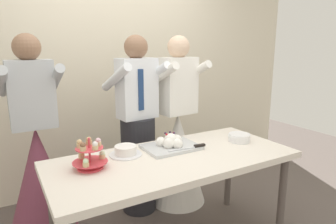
# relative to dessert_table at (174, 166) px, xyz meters

# --- Properties ---
(rear_wall) EXTENTS (5.20, 0.10, 2.90)m
(rear_wall) POSITION_rel_dessert_table_xyz_m (0.00, 1.44, 0.75)
(rear_wall) COLOR beige
(rear_wall) RESTS_ON ground_plane
(dessert_table) EXTENTS (1.80, 0.80, 0.78)m
(dessert_table) POSITION_rel_dessert_table_xyz_m (0.00, 0.00, 0.00)
(dessert_table) COLOR silver
(dessert_table) RESTS_ON ground_plane
(cupcake_stand) EXTENTS (0.23, 0.23, 0.21)m
(cupcake_stand) POSITION_rel_dessert_table_xyz_m (-0.59, 0.10, 0.16)
(cupcake_stand) COLOR #D83F4C
(cupcake_stand) RESTS_ON dessert_table
(main_cake_tray) EXTENTS (0.44, 0.31, 0.13)m
(main_cake_tray) POSITION_rel_dessert_table_xyz_m (0.07, 0.16, 0.11)
(main_cake_tray) COLOR silver
(main_cake_tray) RESTS_ON dessert_table
(plate_stack) EXTENTS (0.19, 0.18, 0.07)m
(plate_stack) POSITION_rel_dessert_table_xyz_m (0.65, 0.03, 0.11)
(plate_stack) COLOR white
(plate_stack) RESTS_ON dessert_table
(round_cake) EXTENTS (0.24, 0.24, 0.07)m
(round_cake) POSITION_rel_dessert_table_xyz_m (-0.30, 0.20, 0.11)
(round_cake) COLOR white
(round_cake) RESTS_ON dessert_table
(person_groom) EXTENTS (0.50, 0.52, 1.66)m
(person_groom) POSITION_rel_dessert_table_xyz_m (0.02, 0.69, 0.05)
(person_groom) COLOR #232328
(person_groom) RESTS_ON ground_plane
(person_bride) EXTENTS (0.56, 0.56, 1.66)m
(person_bride) POSITION_rel_dessert_table_xyz_m (0.43, 0.65, -0.12)
(person_bride) COLOR white
(person_bride) RESTS_ON ground_plane
(person_guest) EXTENTS (0.56, 0.56, 1.66)m
(person_guest) POSITION_rel_dessert_table_xyz_m (-0.84, 0.79, -0.12)
(person_guest) COLOR brown
(person_guest) RESTS_ON ground_plane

